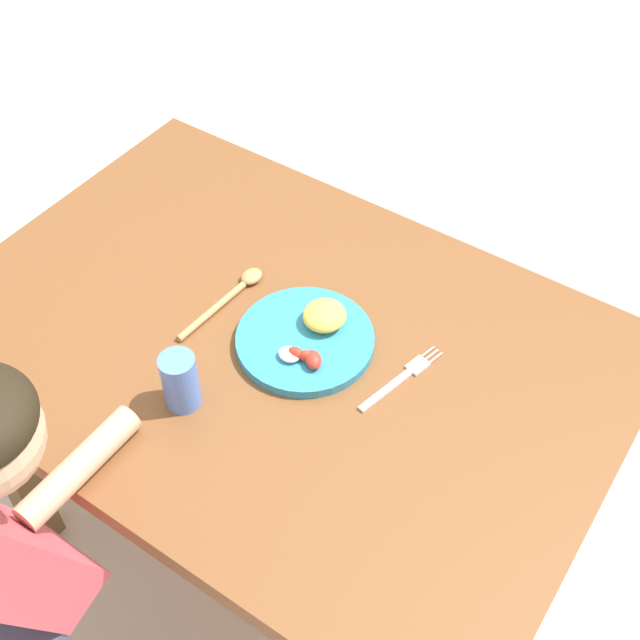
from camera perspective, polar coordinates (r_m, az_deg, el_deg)
ground_plane at (r=2.10m, az=-2.27°, el=-14.74°), size 8.00×8.00×0.00m
dining_table at (r=1.55m, az=-2.96°, el=-3.75°), size 1.21×0.84×0.74m
plate at (r=1.46m, az=-0.84°, el=-1.18°), size 0.25×0.25×0.06m
fork at (r=1.43m, az=5.58°, el=-4.03°), size 0.06×0.19×0.01m
spoon at (r=1.55m, az=-6.02°, el=1.86°), size 0.04×0.22×0.02m
drinking_cup at (r=1.37m, az=-9.58°, el=-4.15°), size 0.06×0.06×0.11m
person at (r=1.44m, az=-20.05°, el=-17.79°), size 0.17×0.41×1.07m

